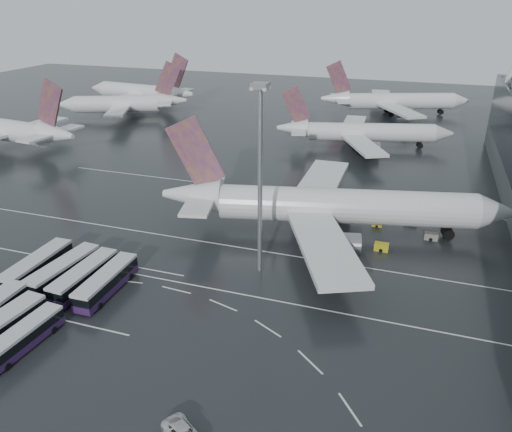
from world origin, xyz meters
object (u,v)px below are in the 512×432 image
(bus_row_near_d, at_px, (107,282))
(bus_row_near_b, at_px, (63,271))
(jet_remote_mid, at_px, (125,104))
(gse_cart_belly_a, at_px, (381,247))
(bus_row_near_c, at_px, (84,276))
(jet_remote_far, at_px, (142,93))
(gse_cart_belly_e, at_px, (377,224))
(gse_cart_belly_b, at_px, (411,218))
(bus_row_far_c, at_px, (22,338))
(airliner_main, at_px, (328,206))
(gse_cart_belly_c, at_px, (340,237))
(bus_row_near_a, at_px, (37,266))
(airliner_gate_c, at_px, (392,102))
(airliner_gate_b, at_px, (361,133))
(jet_remote_west, at_px, (11,131))
(gse_cart_belly_d, at_px, (431,236))
(floodlight_mast, at_px, (260,159))

(bus_row_near_d, bearing_deg, bus_row_near_b, 84.47)
(jet_remote_mid, bearing_deg, gse_cart_belly_a, 120.40)
(bus_row_near_c, relative_size, gse_cart_belly_a, 5.53)
(jet_remote_far, xyz_separation_m, gse_cart_belly_e, (100.47, -83.35, -4.97))
(bus_row_near_b, height_order, gse_cart_belly_b, bus_row_near_b)
(bus_row_near_d, bearing_deg, bus_row_far_c, 168.99)
(bus_row_near_b, distance_m, bus_row_far_c, 16.22)
(airliner_main, xyz_separation_m, gse_cart_belly_a, (10.44, -3.65, -4.76))
(gse_cart_belly_c, relative_size, gse_cart_belly_e, 1.12)
(bus_row_near_a, bearing_deg, bus_row_far_c, -145.87)
(airliner_gate_c, xyz_separation_m, gse_cart_belly_c, (0.25, -108.19, -4.30))
(bus_row_near_c, bearing_deg, bus_row_far_c, -172.40)
(airliner_gate_b, relative_size, bus_row_near_b, 3.61)
(gse_cart_belly_a, bearing_deg, jet_remote_west, 164.96)
(airliner_gate_c, xyz_separation_m, bus_row_near_b, (-37.89, -136.36, -3.03))
(airliner_gate_c, height_order, bus_row_near_b, airliner_gate_c)
(bus_row_near_d, relative_size, gse_cart_belly_a, 5.48)
(bus_row_near_c, bearing_deg, gse_cart_belly_a, -56.06)
(jet_remote_far, xyz_separation_m, bus_row_near_d, (64.73, -120.12, -3.69))
(bus_row_near_c, relative_size, bus_row_far_c, 1.11)
(gse_cart_belly_e, bearing_deg, bus_row_near_b, -140.51)
(gse_cart_belly_d, bearing_deg, jet_remote_west, 169.45)
(bus_row_near_d, bearing_deg, airliner_gate_b, -16.88)
(gse_cart_belly_a, height_order, gse_cart_belly_c, gse_cart_belly_a)
(bus_row_far_c, bearing_deg, gse_cart_belly_a, -40.74)
(airliner_main, xyz_separation_m, airliner_gate_c, (2.60, 106.33, -0.55))
(airliner_main, bearing_deg, gse_cart_belly_c, -45.94)
(bus_row_near_c, xyz_separation_m, gse_cart_belly_d, (49.80, 33.99, -1.17))
(jet_remote_mid, bearing_deg, airliner_main, 118.67)
(bus_row_near_c, height_order, gse_cart_belly_c, bus_row_near_c)
(bus_row_near_a, relative_size, bus_row_near_c, 1.04)
(bus_row_near_d, xyz_separation_m, floodlight_mast, (19.61, 13.57, 16.96))
(airliner_main, bearing_deg, jet_remote_far, 122.78)
(gse_cart_belly_e, bearing_deg, gse_cart_belly_d, -14.48)
(bus_row_near_d, bearing_deg, jet_remote_west, 49.60)
(bus_row_near_b, xyz_separation_m, gse_cart_belly_c, (38.15, 28.17, -1.27))
(gse_cart_belly_e, bearing_deg, bus_row_far_c, -126.63)
(bus_row_near_b, distance_m, bus_row_near_c, 4.10)
(airliner_gate_c, xyz_separation_m, jet_remote_west, (-98.39, -81.44, 0.61))
(airliner_gate_b, bearing_deg, airliner_main, -102.88)
(jet_remote_west, bearing_deg, floodlight_mast, 161.32)
(airliner_main, distance_m, jet_remote_mid, 111.68)
(jet_remote_west, xyz_separation_m, bus_row_near_c, (64.57, -55.29, -3.67))
(airliner_gate_b, bearing_deg, bus_row_near_c, -122.91)
(floodlight_mast, height_order, gse_cart_belly_c, floodlight_mast)
(bus_row_near_c, bearing_deg, gse_cart_belly_b, -47.05)
(gse_cart_belly_d, xyz_separation_m, gse_cart_belly_e, (-9.96, 2.57, -0.13))
(bus_row_near_b, bearing_deg, gse_cart_belly_a, -55.75)
(floodlight_mast, bearing_deg, gse_cart_belly_b, 51.13)
(bus_row_far_c, height_order, gse_cart_belly_b, bus_row_far_c)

